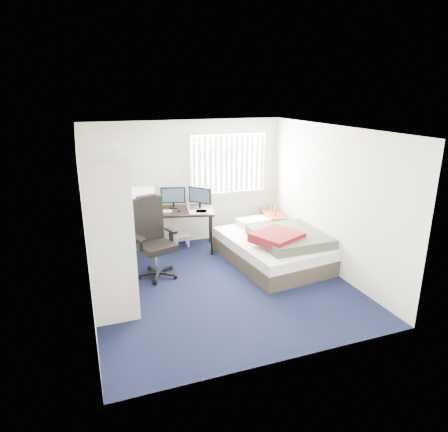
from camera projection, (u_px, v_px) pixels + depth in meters
The scene contains 10 objects.
ground at pixel (221, 284), 6.56m from camera, with size 4.20×4.20×0.00m, color black.
room_shell at pixel (221, 195), 6.11m from camera, with size 4.20×4.20×4.20m.
window_assembly at pixel (229, 164), 8.21m from camera, with size 1.72×0.09×1.32m.
closet at pixel (107, 211), 5.85m from camera, with size 0.64×1.84×2.22m.
desk at pixel (171, 209), 7.74m from camera, with size 1.82×1.19×1.29m.
office_chair at pixel (154, 246), 6.74m from camera, with size 0.82×0.82×1.38m.
footstool at pixel (182, 237), 8.10m from camera, with size 0.33×0.27×0.26m.
nightstand at pixel (273, 215), 8.43m from camera, with size 0.64×0.93×0.76m.
bed at pixel (276, 247), 7.34m from camera, with size 1.81×2.28×0.69m.
pine_box at pixel (117, 293), 5.96m from camera, with size 0.39×0.30×0.30m, color #9F734F.
Camera 1 is at (-1.98, -5.59, 3.03)m, focal length 32.00 mm.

